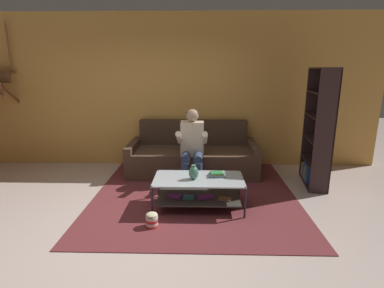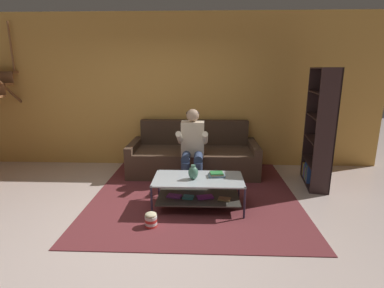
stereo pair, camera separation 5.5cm
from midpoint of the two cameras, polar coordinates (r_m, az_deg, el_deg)
The scene contains 10 objects.
ground at distance 3.97m, azimuth -10.12°, elevation -14.48°, with size 16.80×16.80×0.00m, color beige.
back_partition at distance 5.93m, azimuth -5.99°, elevation 9.89°, with size 8.40×0.12×2.90m, color gold.
couch at distance 5.56m, azimuth -0.13°, elevation -2.40°, with size 2.32×0.99×0.93m.
person_seated_center at distance 4.90m, azimuth -0.32°, elevation -0.05°, with size 0.50×0.58×1.25m.
coffee_table at distance 4.16m, azimuth 0.86°, elevation -8.42°, with size 1.22×0.65×0.43m.
area_rug at distance 4.84m, azimuth 0.27°, elevation -8.69°, with size 3.03×3.42×0.01m.
vase at distance 4.05m, azimuth -0.08°, elevation -5.44°, with size 0.13×0.13×0.20m.
book_stack at distance 4.19m, azimuth 4.37°, elevation -5.77°, with size 0.24×0.17×0.06m.
bookshelf at distance 5.32m, azimuth 22.78°, elevation 1.08°, with size 0.42×0.93×1.90m.
popcorn_tub at distance 3.79m, azimuth -8.08°, elevation -14.15°, with size 0.15×0.15×0.19m.
Camera 1 is at (0.74, -3.40, 1.89)m, focal length 28.00 mm.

